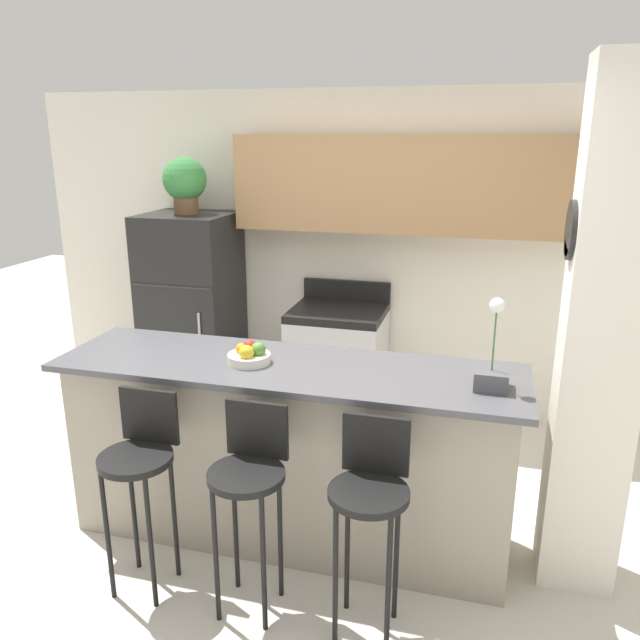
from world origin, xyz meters
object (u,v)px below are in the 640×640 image
at_px(bar_stool_mid, 249,478).
at_px(potted_plant_on_fridge, 185,182).
at_px(bar_stool_left, 140,461).
at_px(refrigerator, 193,311).
at_px(fruit_bowl, 250,355).
at_px(bar_stool_right, 370,496).
at_px(stove_range, 338,363).
at_px(orchid_vase, 492,370).

height_order(bar_stool_mid, potted_plant_on_fridge, potted_plant_on_fridge).
bearing_deg(bar_stool_left, refrigerator, 109.83).
bearing_deg(bar_stool_mid, bar_stool_left, 180.00).
relative_size(potted_plant_on_fridge, fruit_bowl, 1.92).
bearing_deg(bar_stool_right, stove_range, 107.29).
height_order(bar_stool_right, potted_plant_on_fridge, potted_plant_on_fridge).
bearing_deg(refrigerator, bar_stool_left, -70.17).
xyz_separation_m(stove_range, potted_plant_on_fridge, (-1.23, -0.03, 1.39)).
bearing_deg(orchid_vase, refrigerator, 145.95).
relative_size(bar_stool_left, fruit_bowl, 4.47).
height_order(bar_stool_left, bar_stool_right, same).
height_order(refrigerator, bar_stool_left, refrigerator).
xyz_separation_m(bar_stool_right, orchid_vase, (0.48, 0.52, 0.45)).
bearing_deg(potted_plant_on_fridge, bar_stool_right, -48.22).
bearing_deg(refrigerator, potted_plant_on_fridge, 117.24).
distance_m(stove_range, fruit_bowl, 1.73).
xyz_separation_m(stove_range, bar_stool_left, (-0.46, -2.16, 0.23)).
height_order(bar_stool_left, bar_stool_mid, same).
bearing_deg(bar_stool_left, bar_stool_mid, 0.00).
bearing_deg(fruit_bowl, potted_plant_on_fridge, 125.58).
bearing_deg(bar_stool_mid, fruit_bowl, 110.15).
bearing_deg(refrigerator, bar_stool_mid, -57.91).
relative_size(bar_stool_mid, fruit_bowl, 4.47).
xyz_separation_m(refrigerator, potted_plant_on_fridge, (-0.00, 0.00, 1.05)).
relative_size(refrigerator, bar_stool_left, 1.58).
bearing_deg(stove_range, orchid_vase, -54.90).
bearing_deg(bar_stool_left, potted_plant_on_fridge, 109.83).
height_order(refrigerator, bar_stool_mid, refrigerator).
xyz_separation_m(stove_range, bar_stool_mid, (0.10, -2.16, 0.23)).
bearing_deg(potted_plant_on_fridge, stove_range, 1.26).
bearing_deg(bar_stool_right, refrigerator, 131.78).
distance_m(refrigerator, bar_stool_mid, 2.51).
xyz_separation_m(potted_plant_on_fridge, fruit_bowl, (1.14, -1.59, -0.77)).
height_order(stove_range, potted_plant_on_fridge, potted_plant_on_fridge).
bearing_deg(bar_stool_left, fruit_bowl, 55.69).
height_order(bar_stool_left, orchid_vase, orchid_vase).
distance_m(refrigerator, bar_stool_right, 2.86).
bearing_deg(stove_range, bar_stool_mid, -87.24).
height_order(bar_stool_left, fruit_bowl, fruit_bowl).
xyz_separation_m(refrigerator, fruit_bowl, (1.14, -1.59, 0.28)).
relative_size(bar_stool_left, bar_stool_right, 1.00).
height_order(bar_stool_mid, fruit_bowl, fruit_bowl).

